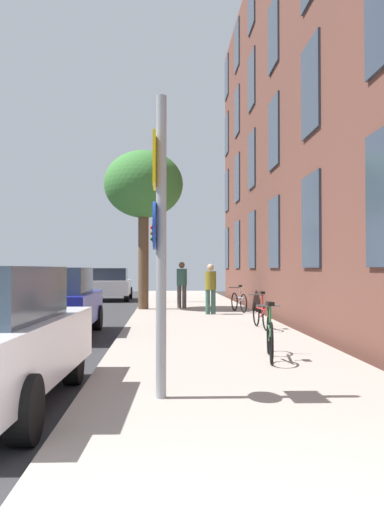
# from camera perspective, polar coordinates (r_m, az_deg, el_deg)

# --- Properties ---
(ground_plane) EXTENTS (41.80, 41.80, 0.00)m
(ground_plane) POSITION_cam_1_polar(r_m,az_deg,el_deg) (17.11, -11.17, -6.72)
(ground_plane) COLOR #332D28
(road_asphalt) EXTENTS (7.00, 38.00, 0.01)m
(road_asphalt) POSITION_cam_1_polar(r_m,az_deg,el_deg) (17.53, -18.03, -6.53)
(road_asphalt) COLOR #2D2D30
(road_asphalt) RESTS_ON ground
(sidewalk) EXTENTS (4.20, 38.00, 0.12)m
(sidewalk) POSITION_cam_1_polar(r_m,az_deg,el_deg) (16.96, 0.69, -6.59)
(sidewalk) COLOR #9E9389
(sidewalk) RESTS_ON ground
(building_facade) EXTENTS (0.56, 27.00, 13.48)m
(building_facade) POSITION_cam_1_polar(r_m,az_deg,el_deg) (17.54, 9.61, 15.75)
(building_facade) COLOR brown
(building_facade) RESTS_ON ground
(sign_post) EXTENTS (0.16, 0.60, 3.50)m
(sign_post) POSITION_cam_1_polar(r_m,az_deg,el_deg) (6.19, -3.52, 2.77)
(sign_post) COLOR gray
(sign_post) RESTS_ON sidewalk
(traffic_light) EXTENTS (0.43, 0.24, 3.52)m
(traffic_light) POSITION_cam_1_polar(r_m,az_deg,el_deg) (23.94, -3.85, 0.87)
(traffic_light) COLOR black
(traffic_light) RESTS_ON sidewalk
(tree_near) EXTENTS (2.92, 2.92, 5.85)m
(tree_near) POSITION_cam_1_polar(r_m,az_deg,el_deg) (20.00, -5.19, 7.44)
(tree_near) COLOR brown
(tree_near) RESTS_ON sidewalk
(bicycle_0) EXTENTS (0.44, 1.69, 0.95)m
(bicycle_0) POSITION_cam_1_polar(r_m,az_deg,el_deg) (8.96, 8.30, -8.49)
(bicycle_0) COLOR black
(bicycle_0) RESTS_ON sidewalk
(bicycle_1) EXTENTS (0.42, 1.64, 0.93)m
(bicycle_1) POSITION_cam_1_polar(r_m,az_deg,el_deg) (13.46, 7.37, -6.14)
(bicycle_1) COLOR black
(bicycle_1) RESTS_ON sidewalk
(bicycle_2) EXTENTS (0.47, 1.57, 0.93)m
(bicycle_2) POSITION_cam_1_polar(r_m,az_deg,el_deg) (18.54, 5.03, -4.84)
(bicycle_2) COLOR black
(bicycle_2) RESTS_ON sidewalk
(pedestrian_0) EXTENTS (0.43, 0.43, 1.64)m
(pedestrian_0) POSITION_cam_1_polar(r_m,az_deg,el_deg) (17.44, 1.99, -3.16)
(pedestrian_0) COLOR #33594C
(pedestrian_0) RESTS_ON sidewalk
(pedestrian_1) EXTENTS (0.53, 0.53, 1.74)m
(pedestrian_1) POSITION_cam_1_polar(r_m,az_deg,el_deg) (20.19, -1.10, -2.76)
(pedestrian_1) COLOR #4C4742
(pedestrian_1) RESTS_ON sidewalk
(car_1) EXTENTS (1.77, 3.96, 1.62)m
(car_1) POSITION_cam_1_polar(r_m,az_deg,el_deg) (13.01, -14.17, -4.70)
(car_1) COLOR navy
(car_1) RESTS_ON road_asphalt
(car_2) EXTENTS (2.00, 4.04, 1.62)m
(car_2) POSITION_cam_1_polar(r_m,az_deg,el_deg) (27.10, -8.64, -2.96)
(car_2) COLOR silver
(car_2) RESTS_ON road_asphalt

